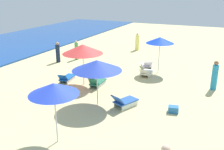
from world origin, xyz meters
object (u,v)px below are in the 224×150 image
lounge_chair_4_0 (124,101)px  beachgoer_6 (77,51)px  umbrella_2 (160,40)px  umbrella_4 (97,65)px  lounge_chair_3_0 (97,82)px  lounge_chair_3_1 (67,78)px  beachgoer_3 (137,42)px  lounge_chair_2_1 (146,72)px  beachgoer_2 (215,76)px  cooler_box_0 (173,109)px  beachgoer_0 (58,53)px  umbrella_3 (83,49)px  lounge_chair_2_0 (146,65)px  umbrella_1 (54,89)px

lounge_chair_4_0 → beachgoer_6: size_ratio=0.95×
umbrella_2 → umbrella_4: (-6.37, 1.48, -0.22)m
umbrella_2 → lounge_chair_3_0: (-4.12, 2.67, -2.04)m
lounge_chair_3_1 → beachgoer_3: size_ratio=0.95×
lounge_chair_2_1 → beachgoer_2: (-0.82, -4.31, 0.60)m
cooler_box_0 → beachgoer_3: bearing=-74.8°
lounge_chair_3_1 → cooler_box_0: (-1.59, -7.06, -0.07)m
beachgoer_0 → cooler_box_0: beachgoer_0 is taller
lounge_chair_3_1 → umbrella_4: bearing=138.9°
umbrella_3 → lounge_chair_2_0: bearing=-27.5°
umbrella_3 → umbrella_4: size_ratio=1.01×
lounge_chair_3_0 → umbrella_2: bearing=-125.6°
umbrella_1 → umbrella_3: umbrella_3 is taller
umbrella_1 → beachgoer_6: 12.21m
beachgoer_3 → beachgoer_6: size_ratio=1.03×
umbrella_4 → beachgoer_6: (7.05, 5.58, -1.32)m
umbrella_3 → cooler_box_0: umbrella_3 is taller
lounge_chair_3_0 → umbrella_4: (-2.25, -1.19, 1.82)m
umbrella_1 → umbrella_3: (5.84, 2.24, 0.03)m
lounge_chair_3_0 → beachgoer_3: bearing=-87.3°
umbrella_1 → beachgoer_3: size_ratio=1.48×
lounge_chair_4_0 → beachgoer_2: size_ratio=0.87×
beachgoer_0 → lounge_chair_3_1: bearing=150.3°
lounge_chair_3_0 → cooler_box_0: 5.14m
umbrella_4 → beachgoer_3: size_ratio=1.51×
lounge_chair_3_0 → beachgoer_0: 6.36m
lounge_chair_3_0 → umbrella_1: bearing=100.1°
lounge_chair_3_1 → beachgoer_6: 5.31m
lounge_chair_2_0 → cooler_box_0: (-6.37, -3.28, -0.08)m
lounge_chair_2_0 → lounge_chair_3_1: bearing=21.7°
beachgoer_0 → beachgoer_6: beachgoer_0 is taller
lounge_chair_2_0 → beachgoer_0: size_ratio=0.87×
umbrella_1 → lounge_chair_2_1: umbrella_1 is taller
lounge_chair_2_0 → beachgoer_3: beachgoer_3 is taller
lounge_chair_2_0 → lounge_chair_3_1: (-4.78, 3.78, -0.01)m
umbrella_2 → lounge_chair_2_1: umbrella_2 is taller
umbrella_2 → cooler_box_0: umbrella_2 is taller
lounge_chair_3_0 → beachgoer_2: 6.84m
beachgoer_6 → beachgoer_3: bearing=91.6°
umbrella_2 → lounge_chair_2_0: bearing=57.9°
lounge_chair_2_1 → cooler_box_0: 5.49m
lounge_chair_2_0 → beachgoer_2: bearing=122.8°
umbrella_3 → lounge_chair_3_1: size_ratio=1.61×
beachgoer_0 → lounge_chair_3_0: bearing=165.0°
umbrella_2 → beachgoer_0: umbrella_2 is taller
beachgoer_2 → beachgoer_3: (7.80, 7.36, -0.07)m
lounge_chair_3_1 → beachgoer_6: size_ratio=0.97×
lounge_chair_4_0 → beachgoer_3: (12.10, 3.49, 0.46)m
lounge_chair_4_0 → lounge_chair_3_0: bearing=-13.6°
lounge_chair_2_0 → beachgoer_0: beachgoer_0 is taller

